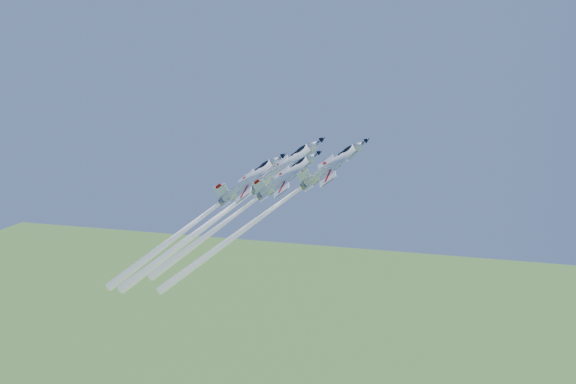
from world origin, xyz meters
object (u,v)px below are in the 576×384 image
(jet_left, at_px, (222,214))
(jet_slot, at_px, (197,220))
(jet_lead, at_px, (263,215))
(jet_right, at_px, (236,214))

(jet_left, relative_size, jet_slot, 1.21)
(jet_slot, bearing_deg, jet_lead, 79.08)
(jet_lead, relative_size, jet_left, 0.91)
(jet_right, bearing_deg, jet_left, -163.54)
(jet_left, bearing_deg, jet_right, 16.46)
(jet_right, distance_m, jet_slot, 9.64)
(jet_lead, distance_m, jet_right, 5.51)
(jet_right, relative_size, jet_slot, 0.90)
(jet_lead, bearing_deg, jet_left, -141.28)
(jet_lead, xyz_separation_m, jet_slot, (-12.63, -1.06, -1.52))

